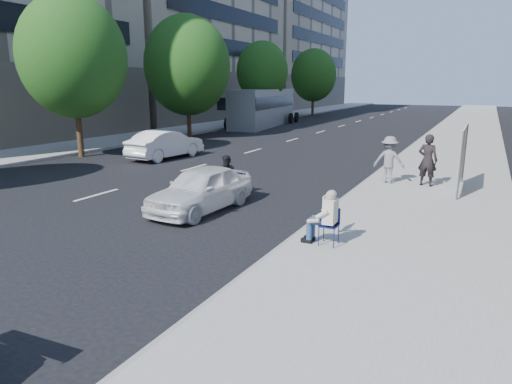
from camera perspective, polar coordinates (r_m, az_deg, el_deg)
The scene contains 16 objects.
ground at distance 11.42m, azimuth -3.31°, elevation -6.02°, with size 160.00×160.00×0.00m, color black.
near_sidewalk at distance 29.58m, azimuth 23.83°, elevation 5.03°, with size 5.00×120.00×0.15m, color gray.
far_sidewalk at distance 36.93m, azimuth -10.43°, elevation 7.39°, with size 4.50×120.00×0.15m, color gray.
far_bldg_north at distance 80.27m, azimuth 0.31°, elevation 20.69°, with size 22.00×28.00×28.00m, color #BFAF8F.
tree_far_b at distance 25.82m, azimuth -21.94°, elevation 15.43°, with size 5.40×5.40×8.24m.
tree_far_c at distance 33.36m, azimuth -8.59°, elevation 15.36°, with size 6.00×6.00×8.47m.
tree_far_d at distance 43.72m, azimuth 0.80°, elevation 14.82°, with size 4.80×4.80×7.65m.
tree_far_e at distance 56.64m, azimuth 7.20°, elevation 14.28°, with size 5.40×5.40×7.89m.
seated_protester at distance 10.62m, azimuth 8.64°, elevation -2.71°, with size 0.83×1.12×1.31m.
jogger at distance 17.76m, azimuth 16.31°, elevation 3.89°, with size 1.13×0.65×1.75m, color slate.
pedestrian_woman at distance 17.66m, azimuth 20.66°, elevation 3.75°, with size 0.69×0.45×1.89m, color black.
protest_banner at distance 17.30m, azimuth 24.40°, elevation 4.25°, with size 0.08×3.06×2.20m.
white_sedan_near at distance 13.95m, azimuth -6.88°, elevation 0.41°, with size 1.60×3.98×1.36m, color white.
white_sedan_mid at distance 24.24m, azimuth -11.23°, elevation 5.87°, with size 1.54×4.42×1.46m, color white.
motorcycle at distance 15.66m, azimuth -3.56°, elevation 1.74°, with size 0.76×2.05×1.42m.
bus at distance 42.44m, azimuth 0.97°, elevation 10.47°, with size 4.14×12.32×3.30m.
Camera 1 is at (5.42, -9.31, 3.79)m, focal length 32.00 mm.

